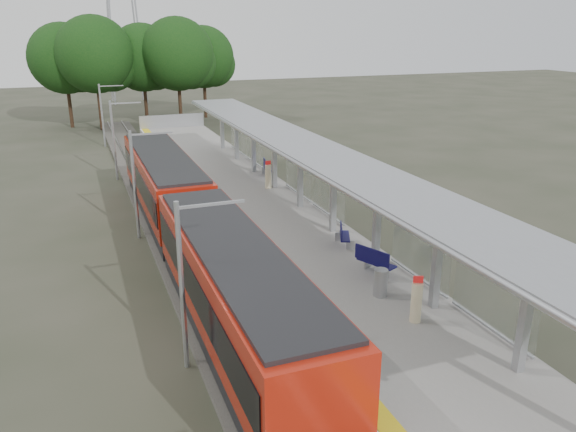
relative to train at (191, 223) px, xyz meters
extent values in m
cube|color=#59544C|center=(0.00, 5.48, -1.93)|extent=(3.00, 70.00, 0.24)
cube|color=gray|center=(4.50, 5.48, -1.55)|extent=(6.00, 50.00, 1.00)
cube|color=yellow|center=(1.95, 5.48, -1.04)|extent=(0.60, 50.00, 0.02)
cube|color=#9EA0A5|center=(4.50, 30.43, -0.45)|extent=(6.00, 0.10, 1.20)
cube|color=black|center=(0.00, -7.02, -1.40)|extent=(2.50, 13.50, 0.70)
cube|color=#A81B0C|center=(0.00, -7.02, 0.20)|extent=(2.65, 13.50, 2.50)
cube|color=black|center=(0.00, -7.02, 0.25)|extent=(2.72, 12.96, 1.20)
cube|color=black|center=(0.00, -7.02, 1.50)|extent=(2.40, 12.82, 0.15)
cube|color=#0E7D8E|center=(1.36, -7.02, 0.05)|extent=(0.04, 1.30, 2.00)
cylinder|color=black|center=(0.00, -11.74, -1.70)|extent=(2.20, 0.70, 0.70)
cube|color=black|center=(0.00, 7.08, -1.40)|extent=(2.50, 13.50, 0.70)
cube|color=#A81B0C|center=(0.00, 7.08, 0.20)|extent=(2.65, 13.50, 2.50)
cube|color=black|center=(0.00, 7.08, 0.25)|extent=(2.72, 12.96, 1.20)
cube|color=black|center=(0.00, 7.08, 1.50)|extent=(2.40, 12.83, 0.15)
cube|color=#0E7D8E|center=(1.36, 7.08, 0.05)|extent=(0.04, 1.30, 2.00)
cylinder|color=black|center=(0.00, 2.36, -1.70)|extent=(2.20, 0.70, 0.70)
cube|color=black|center=(0.00, 0.03, -0.05)|extent=(2.30, 0.80, 2.40)
cube|color=#9EA0A5|center=(6.50, -12.52, 0.70)|extent=(0.25, 0.25, 3.50)
cube|color=#9EA0A5|center=(6.50, -8.52, 0.70)|extent=(0.25, 0.25, 3.50)
cube|color=#9EA0A5|center=(6.50, -4.52, 0.70)|extent=(0.25, 0.25, 3.50)
cube|color=#9EA0A5|center=(6.50, -0.52, 0.70)|extent=(0.25, 0.25, 3.50)
cube|color=#9EA0A5|center=(6.50, 3.48, 0.70)|extent=(0.25, 0.25, 3.50)
cube|color=#9EA0A5|center=(6.50, 7.48, 0.70)|extent=(0.25, 0.25, 3.50)
cube|color=#9EA0A5|center=(6.50, 11.48, 0.70)|extent=(0.25, 0.25, 3.50)
cube|color=#9EA0A5|center=(6.50, 15.48, 0.70)|extent=(0.25, 0.25, 3.50)
cube|color=#9EA0A5|center=(6.50, 19.48, 0.70)|extent=(0.25, 0.25, 3.50)
cube|color=gray|center=(6.10, 1.48, 2.53)|extent=(3.20, 38.00, 0.16)
cylinder|color=#9EA0A5|center=(4.55, 1.48, 2.45)|extent=(0.24, 38.00, 0.24)
cube|color=silver|center=(7.20, -10.52, 0.15)|extent=(0.05, 3.70, 2.20)
cube|color=silver|center=(7.20, -6.52, 0.15)|extent=(0.05, 3.70, 2.20)
cube|color=silver|center=(7.20, 1.48, 0.15)|extent=(0.05, 3.70, 2.20)
cube|color=silver|center=(7.20, 5.48, 0.15)|extent=(0.05, 3.70, 2.20)
cube|color=silver|center=(7.20, 13.48, 0.15)|extent=(0.05, 3.70, 2.20)
cube|color=silver|center=(7.20, 17.48, 0.15)|extent=(0.05, 3.70, 2.20)
cylinder|color=#382316|center=(-4.29, 40.02, 0.27)|extent=(0.36, 0.36, 4.64)
sphere|color=#1D3F12|center=(-4.29, 40.02, 4.91)|extent=(7.06, 7.06, 7.06)
cylinder|color=#382316|center=(-1.48, 37.36, 0.42)|extent=(0.36, 0.36, 4.95)
sphere|color=#1D3F12|center=(-1.48, 37.36, 5.37)|extent=(7.52, 7.52, 7.52)
cylinder|color=#382316|center=(3.35, 39.65, 0.25)|extent=(0.36, 0.36, 4.61)
sphere|color=#1D3F12|center=(3.35, 39.65, 4.87)|extent=(7.01, 7.01, 7.01)
cylinder|color=#382316|center=(6.57, 37.12, 0.39)|extent=(0.36, 0.36, 4.89)
sphere|color=#1D3F12|center=(6.57, 37.12, 5.28)|extent=(7.43, 7.43, 7.43)
cylinder|color=#382316|center=(10.26, 41.54, 0.20)|extent=(0.36, 0.36, 4.51)
sphere|color=#1D3F12|center=(10.26, 41.54, 4.71)|extent=(6.85, 6.85, 6.85)
cylinder|color=#9EA0A5|center=(-1.80, -7.52, 0.65)|extent=(0.16, 0.16, 5.40)
cube|color=#9EA0A5|center=(-0.80, -7.52, 3.15)|extent=(2.00, 0.08, 0.08)
cylinder|color=#9EA0A5|center=(-1.80, 4.48, 0.65)|extent=(0.16, 0.16, 5.40)
cube|color=#9EA0A5|center=(-0.80, 4.48, 3.15)|extent=(2.00, 0.08, 0.08)
cylinder|color=#9EA0A5|center=(-1.80, 16.48, 0.65)|extent=(0.16, 0.16, 5.40)
cube|color=#9EA0A5|center=(-0.80, 16.48, 3.15)|extent=(2.00, 0.08, 0.08)
cylinder|color=#9EA0A5|center=(-1.80, 28.48, 0.65)|extent=(0.16, 0.16, 5.40)
cube|color=#9EA0A5|center=(-0.80, 28.48, 3.15)|extent=(2.00, 0.08, 0.08)
cube|color=#120F4E|center=(6.00, -5.49, -0.58)|extent=(1.07, 1.64, 0.06)
cube|color=#120F4E|center=(5.79, -5.49, -0.26)|extent=(0.70, 1.47, 0.58)
cube|color=#9EA0A5|center=(6.00, -6.12, -0.82)|extent=(0.41, 0.23, 0.46)
cube|color=#9EA0A5|center=(6.00, -4.85, -0.82)|extent=(0.41, 0.23, 0.46)
cube|color=#120F4E|center=(6.23, -2.33, -0.65)|extent=(0.92, 1.40, 0.05)
cube|color=#120F4E|center=(6.05, -2.33, -0.38)|extent=(0.60, 1.26, 0.50)
cube|color=#9EA0A5|center=(6.23, -2.87, -0.85)|extent=(0.35, 0.20, 0.40)
cube|color=#9EA0A5|center=(6.23, -1.79, -0.85)|extent=(0.35, 0.20, 0.40)
cube|color=#120F4E|center=(7.02, 10.08, -0.58)|extent=(0.78, 1.62, 0.06)
cube|color=#120F4E|center=(6.81, 10.08, -0.27)|extent=(0.39, 1.54, 0.57)
cube|color=#9EA0A5|center=(7.02, 9.46, -0.82)|extent=(0.42, 0.15, 0.46)
cube|color=#9EA0A5|center=(7.02, 10.71, -0.82)|extent=(0.42, 0.15, 0.46)
cylinder|color=beige|center=(5.37, -9.15, -0.38)|extent=(0.36, 0.36, 1.35)
cube|color=red|center=(5.37, -9.15, 0.44)|extent=(0.31, 0.17, 0.23)
cylinder|color=beige|center=(6.11, 7.49, -0.36)|extent=(0.37, 0.37, 1.38)
cube|color=red|center=(6.11, 7.49, 0.47)|extent=(0.33, 0.09, 0.23)
cylinder|color=#9EA0A5|center=(5.23, -7.14, -0.55)|extent=(0.55, 0.55, 1.01)
camera|label=1|loc=(-4.27, -22.72, 8.04)|focal=35.00mm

